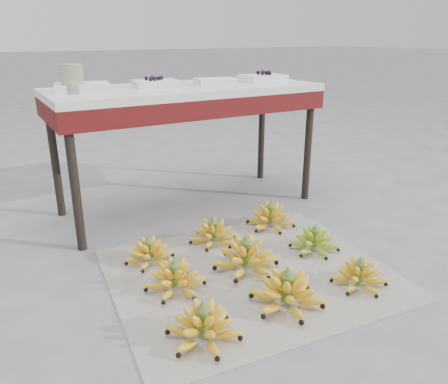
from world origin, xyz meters
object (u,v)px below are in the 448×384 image
vendor_table (186,101)px  tray_far_right (263,78)px  bunch_mid_left (175,279)px  newspaper_mat (250,273)px  tray_far_left (82,87)px  tray_right (215,81)px  bunch_front_left (203,326)px  tray_left (156,83)px  bunch_mid_right (314,242)px  bunch_back_left (150,253)px  bunch_front_right (359,276)px  bunch_back_center (213,234)px  bunch_front_center (287,292)px  bunch_mid_center (246,257)px  bunch_back_right (271,218)px  glass_jar (72,79)px

vendor_table → tray_far_right: bearing=-3.1°
tray_far_right → bunch_mid_left: bearing=-140.4°
newspaper_mat → tray_far_left: size_ratio=4.05×
tray_right → newspaper_mat: bearing=-109.5°
bunch_front_left → tray_left: 1.49m
bunch_mid_right → bunch_back_left: (-0.77, 0.31, -0.00)m
bunch_front_right → bunch_back_center: (-0.35, 0.69, 0.00)m
bunch_back_left → tray_left: size_ratio=1.15×
tray_right → vendor_table: bearing=173.4°
bunch_back_left → vendor_table: vendor_table is taller
bunch_front_center → vendor_table: vendor_table is taller
newspaper_mat → bunch_back_center: bunch_back_center is taller
bunch_front_left → tray_left: (0.36, 1.26, 0.72)m
newspaper_mat → bunch_mid_center: bunch_mid_center is taller
newspaper_mat → tray_right: size_ratio=4.92×
bunch_front_left → bunch_back_left: 0.64m
bunch_back_right → tray_far_right: 0.93m
bunch_back_right → tray_left: 1.02m
bunch_front_center → tray_far_right: bearing=71.4°
bunch_mid_left → tray_left: bearing=49.5°
bunch_back_left → bunch_front_left: bearing=-72.7°
tray_left → tray_far_right: tray_far_right is taller
bunch_back_center → bunch_back_left: bearing=-150.5°
bunch_front_center → bunch_back_center: (0.02, 0.65, -0.01)m
bunch_mid_right → tray_far_left: 1.47m
tray_left → tray_far_right: (0.71, -0.06, 0.00)m
bunch_back_center → bunch_front_left: bearing=-96.9°
bunch_front_center → bunch_front_right: (0.37, -0.04, -0.01)m
tray_right → tray_left: bearing=171.4°
bunch_mid_center → bunch_front_left: bearing=-151.7°
bunch_front_center → tray_far_right: size_ratio=1.28×
bunch_mid_right → tray_far_right: (0.26, 0.86, 0.73)m
bunch_back_left → tray_right: bearing=60.4°
bunch_back_center → glass_jar: size_ratio=2.29×
tray_far_right → glass_jar: size_ratio=1.88×
newspaper_mat → tray_left: size_ratio=4.75×
bunch_front_left → tray_right: 1.58m
bunch_front_center → bunch_front_left: bearing=-166.0°
bunch_front_center → tray_far_left: bearing=121.1°
bunch_front_right → bunch_back_left: 0.98m
bunch_front_right → bunch_front_center: bearing=170.1°
bunch_mid_right → vendor_table: 1.12m
bunch_back_center → tray_far_left: tray_far_left is taller
bunch_back_left → bunch_back_right: 0.75m
bunch_back_right → newspaper_mat: bearing=-138.1°
vendor_table → bunch_front_right: bearing=-79.7°
bunch_mid_right → tray_right: tray_right is taller
vendor_table → bunch_mid_center: bearing=-98.2°
bunch_mid_right → tray_right: (-0.09, 0.87, 0.73)m
vendor_table → tray_far_right: tray_far_right is taller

